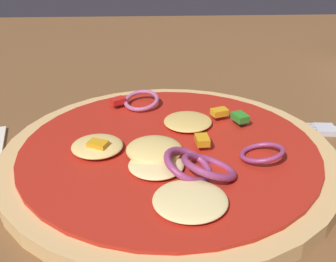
{
  "coord_description": "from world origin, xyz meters",
  "views": [
    {
      "loc": [
        -0.06,
        -0.32,
        0.24
      ],
      "look_at": [
        -0.05,
        0.02,
        0.06
      ],
      "focal_mm": 49.1,
      "sensor_mm": 36.0,
      "label": 1
    }
  ],
  "objects": [
    {
      "name": "pizza",
      "position": [
        -0.05,
        0.0,
        0.05
      ],
      "size": [
        0.27,
        0.27,
        0.03
      ],
      "color": "tan",
      "rests_on": "dining_table"
    },
    {
      "name": "dining_table",
      "position": [
        0.0,
        0.0,
        0.02
      ],
      "size": [
        1.24,
        1.05,
        0.04
      ],
      "color": "brown",
      "rests_on": "ground"
    }
  ]
}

